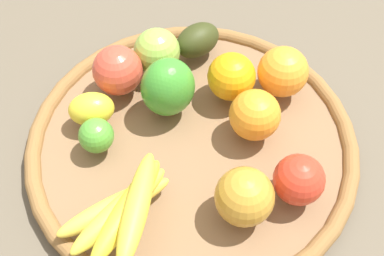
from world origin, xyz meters
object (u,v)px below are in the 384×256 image
lemon_0 (91,109)px  orange_2 (283,72)px  orange_1 (255,116)px  apple_3 (118,70)px  apple_1 (299,180)px  apple_0 (157,51)px  apple_2 (244,197)px  orange_0 (231,77)px  banana_bunch (124,209)px  bell_pepper (168,87)px  avocado (198,40)px  lime_0 (96,138)px

lemon_0 → orange_2: orange_2 is taller
orange_2 → orange_1: bearing=53.1°
apple_3 → lemon_0: 0.07m
apple_1 → apple_0: 0.29m
apple_2 → lemon_0: bearing=-42.6°
orange_1 → orange_0: size_ratio=1.01×
banana_bunch → apple_1: (-0.22, -0.01, -0.00)m
lemon_0 → bell_pepper: bearing=-175.4°
apple_1 → lemon_0: bearing=-30.6°
orange_1 → lemon_0: 0.23m
apple_1 → apple_3: size_ratio=0.89×
bell_pepper → lemon_0: bearing=-21.5°
avocado → lemon_0: bearing=35.4°
lemon_0 → apple_2: (-0.19, 0.17, 0.01)m
orange_1 → lime_0: (0.22, 0.00, -0.01)m
apple_3 → orange_1: bearing=149.8°
apple_3 → avocado: (-0.13, -0.06, -0.01)m
apple_1 → lemon_0: size_ratio=1.02×
orange_0 → avocado: (0.04, -0.09, -0.01)m
apple_2 → lime_0: apple_2 is taller
apple_1 → banana_bunch: bearing=3.8°
orange_1 → apple_2: (0.04, 0.12, 0.00)m
apple_3 → orange_0: bearing=169.2°
apple_1 → lime_0: size_ratio=1.35×
apple_1 → lemon_0: apple_1 is taller
orange_1 → avocado: size_ratio=0.95×
apple_2 → apple_1: bearing=-166.3°
apple_1 → apple_2: size_ratio=0.89×
orange_1 → apple_1: 0.11m
apple_3 → apple_0: bearing=-150.7°
apple_0 → orange_2: bearing=159.7°
orange_1 → orange_2: 0.09m
orange_1 → bell_pepper: 0.13m
orange_2 → bell_pepper: bearing=5.4°
lemon_0 → apple_3: bearing=-125.0°
bell_pepper → apple_0: 0.08m
orange_1 → lemon_0: (0.22, -0.05, -0.01)m
apple_2 → bell_pepper: bearing=-67.1°
orange_2 → lime_0: 0.28m
lime_0 → lemon_0: bearing=-82.9°
apple_1 → orange_2: 0.18m
orange_0 → apple_2: (0.02, 0.20, 0.00)m
apple_1 → apple_2: (0.07, 0.02, 0.00)m
banana_bunch → orange_2: size_ratio=2.09×
lemon_0 → avocado: bearing=-144.6°
orange_0 → banana_bunch: bearing=49.9°
orange_0 → orange_2: bearing=179.0°
bell_pepper → orange_0: bearing=164.3°
apple_1 → apple_0: size_ratio=0.93×
orange_0 → avocado: 0.10m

